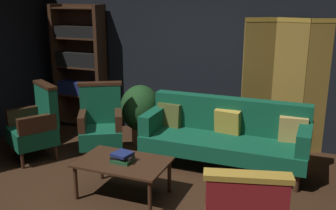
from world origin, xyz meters
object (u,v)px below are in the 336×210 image
(bookshelf, at_px, (80,65))
(coffee_table, at_px, (123,165))
(potted_plant, at_px, (141,110))
(armchair_wing_left, at_px, (101,124))
(book_green_cloth, at_px, (123,160))
(velvet_couch, at_px, (226,133))
(book_black_cloth, at_px, (122,157))
(armchair_wing_right, at_px, (36,124))
(folding_screen, at_px, (289,84))
(book_navy_cloth, at_px, (122,154))

(bookshelf, distance_m, coffee_table, 2.78)
(potted_plant, bearing_deg, armchair_wing_left, -109.92)
(book_green_cloth, bearing_deg, bookshelf, 132.91)
(bookshelf, height_order, velvet_couch, bookshelf)
(book_black_cloth, bearing_deg, armchair_wing_left, 132.51)
(velvet_couch, height_order, armchair_wing_left, armchair_wing_left)
(armchair_wing_right, bearing_deg, book_green_cloth, -18.18)
(armchair_wing_left, height_order, book_black_cloth, armchair_wing_left)
(bookshelf, bearing_deg, potted_plant, -17.11)
(armchair_wing_left, distance_m, book_green_cloth, 1.18)
(book_black_cloth, bearing_deg, book_green_cloth, 90.00)
(folding_screen, relative_size, potted_plant, 2.11)
(book_black_cloth, relative_size, book_navy_cloth, 1.22)
(coffee_table, xyz_separation_m, book_green_cloth, (0.01, -0.02, 0.07))
(folding_screen, xyz_separation_m, potted_plant, (-2.07, -0.54, -0.46))
(folding_screen, relative_size, book_green_cloth, 8.75)
(coffee_table, distance_m, book_green_cloth, 0.07)
(armchair_wing_left, bearing_deg, bookshelf, 133.22)
(book_green_cloth, bearing_deg, book_black_cloth, -90.00)
(armchair_wing_right, relative_size, potted_plant, 1.15)
(bookshelf, xyz_separation_m, book_green_cloth, (1.85, -1.99, -0.62))
(armchair_wing_left, bearing_deg, book_navy_cloth, -47.49)
(armchair_wing_left, height_order, book_navy_cloth, armchair_wing_left)
(velvet_couch, distance_m, potted_plant, 1.44)
(armchair_wing_right, xyz_separation_m, potted_plant, (1.07, 1.05, 0.03))
(potted_plant, height_order, book_navy_cloth, potted_plant)
(book_navy_cloth, bearing_deg, potted_plant, 108.85)
(velvet_couch, height_order, coffee_table, velvet_couch)
(book_green_cloth, bearing_deg, armchair_wing_right, 161.82)
(bookshelf, xyz_separation_m, coffee_table, (1.84, -1.97, -0.69))
(folding_screen, height_order, armchair_wing_right, folding_screen)
(folding_screen, distance_m, book_navy_cloth, 2.66)
(velvet_couch, distance_m, armchair_wing_right, 2.57)
(folding_screen, xyz_separation_m, armchair_wing_left, (-2.33, -1.25, -0.50))
(folding_screen, height_order, book_black_cloth, folding_screen)
(armchair_wing_left, height_order, potted_plant, armchair_wing_left)
(bookshelf, bearing_deg, velvet_couch, -15.31)
(armchair_wing_left, distance_m, armchair_wing_right, 0.88)
(coffee_table, height_order, book_black_cloth, book_black_cloth)
(velvet_couch, bearing_deg, armchair_wing_right, -163.84)
(folding_screen, xyz_separation_m, armchair_wing_right, (-3.14, -1.59, -0.50))
(velvet_couch, bearing_deg, bookshelf, 164.69)
(book_navy_cloth, bearing_deg, armchair_wing_left, 132.51)
(bookshelf, distance_m, potted_plant, 1.47)
(bookshelf, distance_m, book_green_cloth, 2.78)
(folding_screen, relative_size, book_black_cloth, 8.03)
(armchair_wing_right, bearing_deg, bookshelf, 99.00)
(potted_plant, height_order, book_black_cloth, potted_plant)
(book_green_cloth, distance_m, book_black_cloth, 0.04)
(bookshelf, xyz_separation_m, velvet_couch, (2.70, -0.74, -0.61))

